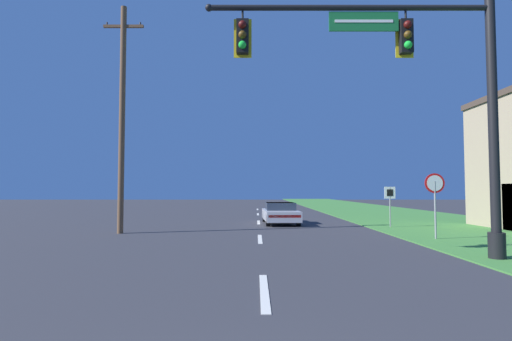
{
  "coord_description": "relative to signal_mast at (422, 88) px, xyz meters",
  "views": [
    {
      "loc": [
        -0.16,
        -1.54,
        1.89
      ],
      "look_at": [
        0.0,
        32.85,
        3.6
      ],
      "focal_mm": 28.0,
      "sensor_mm": 36.0,
      "label": 1
    }
  ],
  "objects": [
    {
      "name": "grass_verge_right",
      "position": [
        6.0,
        20.62,
        -4.7
      ],
      "size": [
        10.0,
        110.0,
        0.04
      ],
      "color": "#428438",
      "rests_on": "ground"
    },
    {
      "name": "road_center_line",
      "position": [
        -4.5,
        12.62,
        -4.71
      ],
      "size": [
        0.16,
        34.8,
        0.01
      ],
      "color": "silver",
      "rests_on": "ground"
    },
    {
      "name": "signal_mast",
      "position": [
        0.0,
        0.0,
        0.0
      ],
      "size": [
        8.2,
        0.47,
        7.84
      ],
      "color": "black",
      "rests_on": "grass_verge_right"
    },
    {
      "name": "car_ahead",
      "position": [
        -3.28,
        11.76,
        -4.11
      ],
      "size": [
        2.0,
        4.57,
        1.19
      ],
      "color": "black",
      "rests_on": "ground"
    },
    {
      "name": "stop_sign",
      "position": [
        2.22,
        4.41,
        -2.85
      ],
      "size": [
        0.76,
        0.07,
        2.5
      ],
      "color": "gray",
      "rests_on": "grass_verge_right"
    },
    {
      "name": "route_sign_post",
      "position": [
        2.14,
        9.32,
        -3.19
      ],
      "size": [
        0.55,
        0.06,
        2.03
      ],
      "color": "gray",
      "rests_on": "grass_verge_right"
    },
    {
      "name": "utility_pole_near",
      "position": [
        -10.62,
        6.68,
        0.53
      ],
      "size": [
        1.8,
        0.26,
        10.17
      ],
      "color": "brown",
      "rests_on": "ground"
    }
  ]
}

